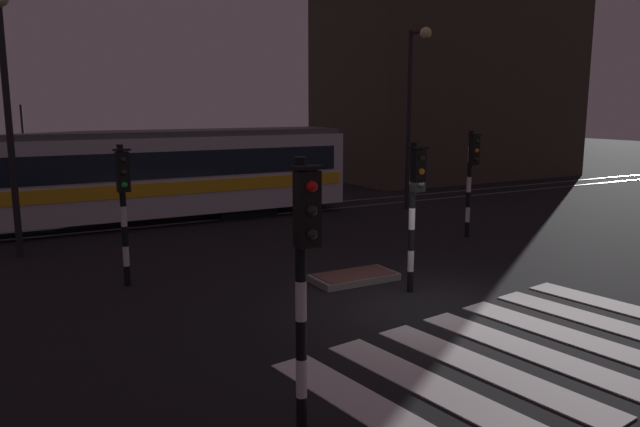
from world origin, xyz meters
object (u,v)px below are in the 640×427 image
traffic_light_corner_far_right (472,168)px  traffic_light_corner_far_left (123,194)px  tram (110,176)px  street_lamp_trackside_right (413,97)px  traffic_light_corner_near_left (304,258)px  street_lamp_trackside_left (7,94)px  traffic_light_median_centre (415,195)px

traffic_light_corner_far_right → traffic_light_corner_far_left: (-10.59, -0.17, -0.06)m
traffic_light_corner_far_left → tram: 7.66m
traffic_light_corner_far_left → street_lamp_trackside_right: (12.11, 5.16, 2.30)m
traffic_light_corner_far_left → street_lamp_trackside_right: size_ratio=0.47×
traffic_light_corner_near_left → street_lamp_trackside_left: street_lamp_trackside_left is taller
traffic_light_corner_far_right → street_lamp_trackside_right: street_lamp_trackside_right is taller
traffic_light_median_centre → street_lamp_trackside_right: (6.68, 8.75, 2.25)m
traffic_light_corner_far_right → traffic_light_corner_far_left: bearing=-179.1°
traffic_light_corner_far_right → tram: tram is taller
street_lamp_trackside_left → tram: size_ratio=0.40×
traffic_light_median_centre → traffic_light_corner_near_left: (-4.89, -4.12, 0.12)m
traffic_light_corner_far_right → traffic_light_corner_near_left: traffic_light_corner_near_left is taller
traffic_light_corner_near_left → street_lamp_trackside_left: bearing=102.2°
traffic_light_corner_far_left → street_lamp_trackside_left: street_lamp_trackside_left is taller
traffic_light_corner_near_left → tram: bearing=88.0°
traffic_light_corner_far_right → traffic_light_median_centre: bearing=-143.8°
traffic_light_corner_far_right → traffic_light_corner_near_left: size_ratio=0.95×
traffic_light_corner_far_right → street_lamp_trackside_left: bearing=162.9°
traffic_light_corner_far_right → traffic_light_median_centre: 6.39m
traffic_light_corner_near_left → street_lamp_trackside_right: 17.44m
traffic_light_median_centre → traffic_light_corner_far_left: bearing=146.5°
traffic_light_corner_far_right → traffic_light_corner_far_left: traffic_light_corner_far_right is taller
traffic_light_corner_far_right → street_lamp_trackside_left: 13.36m
traffic_light_corner_far_right → traffic_light_corner_far_left: size_ratio=1.03×
traffic_light_corner_far_left → street_lamp_trackside_right: 13.36m
traffic_light_corner_far_right → tram: (-9.51, 7.40, -0.46)m
street_lamp_trackside_right → traffic_light_corner_far_right: bearing=-107.0°
traffic_light_median_centre → street_lamp_trackside_left: bearing=134.2°
street_lamp_trackside_right → street_lamp_trackside_left: bearing=-175.5°
traffic_light_corner_far_right → street_lamp_trackside_right: 5.67m
traffic_light_median_centre → tram: 11.99m
traffic_light_corner_far_right → tram: bearing=142.1°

